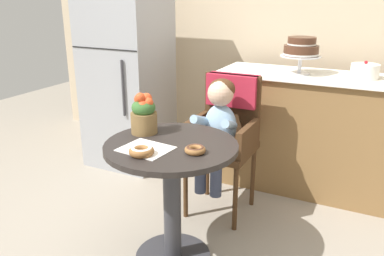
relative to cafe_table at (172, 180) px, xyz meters
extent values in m
cube|color=#C1AD8E|center=(0.00, 1.85, 0.84)|extent=(4.80, 0.10, 2.70)
cylinder|color=#282321|center=(0.00, 0.00, 0.20)|extent=(0.72, 0.72, 0.03)
cylinder|color=#333338|center=(0.00, 0.00, -0.16)|extent=(0.10, 0.10, 0.69)
cylinder|color=#333338|center=(0.00, 0.00, -0.50)|extent=(0.44, 0.44, 0.02)
cube|color=#472D19|center=(0.04, 0.62, -0.04)|extent=(0.42, 0.42, 0.04)
cube|color=#472D19|center=(0.04, 0.81, 0.22)|extent=(0.40, 0.04, 0.46)
cube|color=#472D19|center=(-0.15, 0.62, 0.08)|extent=(0.04, 0.38, 0.18)
cube|color=#472D19|center=(0.23, 0.62, 0.08)|extent=(0.04, 0.38, 0.18)
cube|color=#B22338|center=(0.04, 0.81, 0.34)|extent=(0.36, 0.11, 0.22)
cylinder|color=#472D19|center=(-0.14, 0.44, -0.28)|extent=(0.03, 0.03, 0.45)
cylinder|color=#472D19|center=(0.22, 0.44, -0.28)|extent=(0.03, 0.03, 0.45)
cylinder|color=#472D19|center=(-0.14, 0.80, -0.28)|extent=(0.03, 0.03, 0.45)
cylinder|color=#472D19|center=(0.22, 0.80, -0.28)|extent=(0.03, 0.03, 0.45)
ellipsoid|color=#8CADCC|center=(0.04, 0.60, 0.14)|extent=(0.22, 0.16, 0.30)
sphere|color=#E0B293|center=(0.04, 0.59, 0.36)|extent=(0.17, 0.17, 0.17)
ellipsoid|color=#4C2D19|center=(0.04, 0.61, 0.38)|extent=(0.17, 0.17, 0.14)
cylinder|color=#8CADCC|center=(-0.06, 0.51, 0.19)|extent=(0.08, 0.23, 0.13)
sphere|color=#E0B293|center=(-0.05, 0.43, 0.12)|extent=(0.06, 0.06, 0.06)
cylinder|color=#8CADCC|center=(0.13, 0.51, 0.19)|extent=(0.08, 0.23, 0.13)
sphere|color=#E0B293|center=(0.12, 0.43, 0.12)|extent=(0.06, 0.06, 0.06)
cylinder|color=#3F4760|center=(-0.02, 0.52, 0.03)|extent=(0.09, 0.22, 0.09)
cylinder|color=#3F4760|center=(-0.02, 0.41, -0.14)|extent=(0.08, 0.08, 0.26)
cylinder|color=#3F4760|center=(0.09, 0.52, 0.03)|extent=(0.09, 0.22, 0.09)
cylinder|color=#3F4760|center=(0.09, 0.41, -0.14)|extent=(0.08, 0.08, 0.26)
cube|color=white|center=(-0.08, -0.13, 0.21)|extent=(0.27, 0.24, 0.00)
torus|color=#936033|center=(0.17, -0.06, 0.23)|extent=(0.11, 0.11, 0.03)
torus|color=#512D1E|center=(0.17, -0.06, 0.24)|extent=(0.09, 0.09, 0.02)
torus|color=#936033|center=(-0.05, -0.20, 0.23)|extent=(0.13, 0.13, 0.04)
torus|color=white|center=(-0.05, -0.20, 0.24)|extent=(0.11, 0.11, 0.02)
cylinder|color=brown|center=(-0.22, 0.09, 0.27)|extent=(0.15, 0.15, 0.12)
ellipsoid|color=#38662D|center=(-0.22, 0.09, 0.36)|extent=(0.14, 0.14, 0.10)
sphere|color=#E54C23|center=(-0.19, 0.09, 0.39)|extent=(0.06, 0.06, 0.06)
sphere|color=#E54C23|center=(-0.20, 0.13, 0.35)|extent=(0.05, 0.05, 0.05)
sphere|color=#E54C23|center=(-0.23, 0.13, 0.40)|extent=(0.07, 0.07, 0.07)
sphere|color=#E54C23|center=(-0.24, 0.09, 0.38)|extent=(0.06, 0.06, 0.06)
sphere|color=#E54C23|center=(-0.25, 0.08, 0.41)|extent=(0.06, 0.06, 0.06)
sphere|color=#E54C23|center=(-0.23, 0.06, 0.42)|extent=(0.05, 0.05, 0.05)
sphere|color=#E54C23|center=(-0.21, 0.06, 0.38)|extent=(0.06, 0.06, 0.06)
cube|color=olive|center=(0.55, 1.30, -0.06)|extent=(1.50, 0.56, 0.90)
cube|color=white|center=(0.55, 1.30, 0.39)|extent=(1.56, 0.62, 0.01)
cylinder|color=silver|center=(0.38, 1.30, 0.40)|extent=(0.16, 0.16, 0.01)
cylinder|color=silver|center=(0.38, 1.30, 0.46)|extent=(0.03, 0.03, 0.12)
cylinder|color=silver|center=(0.38, 1.30, 0.53)|extent=(0.30, 0.30, 0.01)
cylinder|color=#4C2D1E|center=(0.38, 1.30, 0.57)|extent=(0.26, 0.25, 0.08)
cylinder|color=white|center=(0.38, 1.30, 0.54)|extent=(0.26, 0.26, 0.01)
cylinder|color=#4C2D1E|center=(0.38, 1.30, 0.63)|extent=(0.21, 0.21, 0.06)
cylinder|color=white|center=(0.38, 1.30, 0.61)|extent=(0.21, 0.21, 0.01)
cylinder|color=white|center=(0.83, 1.34, 0.44)|extent=(0.20, 0.20, 0.10)
sphere|color=red|center=(0.83, 1.34, 0.51)|extent=(0.02, 0.02, 0.02)
cube|color=#9EA0A5|center=(-1.05, 1.10, 0.34)|extent=(0.64, 0.60, 1.70)
cube|color=black|center=(-1.05, 0.80, 0.55)|extent=(0.63, 0.01, 0.01)
cylinder|color=#3F3F44|center=(-0.87, 0.79, 0.26)|extent=(0.02, 0.02, 0.45)
camera|label=1|loc=(0.98, -1.72, 0.98)|focal=37.23mm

